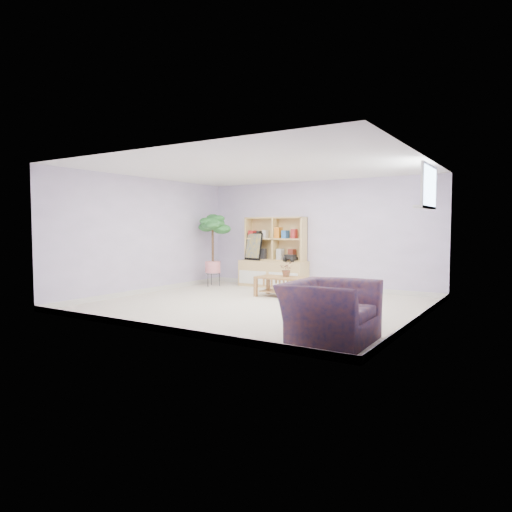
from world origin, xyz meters
The scene contains 14 objects.
floor centered at (0.00, 0.00, 0.00)m, with size 5.50×5.00×0.01m, color beige.
ceiling centered at (0.00, 0.00, 2.40)m, with size 5.50×5.00×0.01m, color white.
walls centered at (0.00, 0.00, 1.20)m, with size 5.51×5.01×2.40m.
baseboard centered at (0.00, 0.00, 0.05)m, with size 5.50×5.00×0.10m, color silver, non-canonical shape.
window centered at (2.73, 0.60, 2.00)m, with size 0.10×0.98×0.68m, color #C6E4FF, non-canonical shape.
window_sill centered at (2.67, 0.60, 1.68)m, with size 0.14×1.00×0.04m, color silver.
storage_unit centered at (-0.99, 2.24, 0.80)m, with size 1.61×0.54×1.61m, color #DCBC6A, non-canonical shape.
poster centered at (-1.48, 2.17, 0.92)m, with size 0.46×0.11×0.64m, color gold, non-canonical shape.
toy_truck centered at (-0.51, 2.17, 0.69)m, with size 0.34×0.23×0.18m, color black, non-canonical shape.
coffee_table centered at (-0.08, 1.00, 0.20)m, with size 0.98×0.53×0.40m, color #A16B38, non-canonical shape.
table_plant centered at (-0.02, 1.09, 0.55)m, with size 0.27×0.23×0.30m, color #187417.
floor_tree centered at (-2.26, 1.63, 0.84)m, with size 0.62×0.62×1.69m, color #2D7135, non-canonical shape.
armchair centered at (2.09, -1.74, 0.41)m, with size 1.11×0.97×0.83m, color navy.
sill_plant centered at (2.67, 0.66, 1.82)m, with size 0.13×0.11×0.24m, color #2D7135.
Camera 1 is at (4.22, -6.81, 1.38)m, focal length 32.00 mm.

